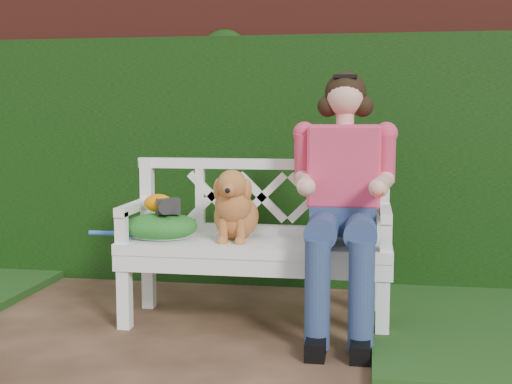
# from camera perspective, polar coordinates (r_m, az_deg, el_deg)

# --- Properties ---
(ground) EXTENTS (60.00, 60.00, 0.00)m
(ground) POSITION_cam_1_polar(r_m,az_deg,el_deg) (3.37, -10.04, -14.11)
(ground) COLOR black
(brick_wall) EXTENTS (10.00, 0.30, 2.20)m
(brick_wall) POSITION_cam_1_polar(r_m,az_deg,el_deg) (4.98, -2.99, 5.59)
(brick_wall) COLOR #5D221A
(brick_wall) RESTS_ON ground
(ivy_hedge) EXTENTS (10.00, 0.18, 1.70)m
(ivy_hedge) POSITION_cam_1_polar(r_m,az_deg,el_deg) (4.78, -3.54, 2.54)
(ivy_hedge) COLOR #173E0F
(ivy_hedge) RESTS_ON ground
(garden_bench) EXTENTS (1.64, 0.80, 0.48)m
(garden_bench) POSITION_cam_1_polar(r_m,az_deg,el_deg) (3.89, 0.00, -7.49)
(garden_bench) COLOR white
(garden_bench) RESTS_ON ground
(seated_woman) EXTENTS (0.83, 0.94, 1.39)m
(seated_woman) POSITION_cam_1_polar(r_m,az_deg,el_deg) (3.74, 7.29, -1.02)
(seated_woman) COLOR #E03657
(seated_woman) RESTS_ON ground
(dog) EXTENTS (0.32, 0.40, 0.41)m
(dog) POSITION_cam_1_polar(r_m,az_deg,el_deg) (3.81, -1.74, -0.99)
(dog) COLOR #BA6A35
(dog) RESTS_ON garden_bench
(tennis_racket) EXTENTS (0.68, 0.42, 0.03)m
(tennis_racket) POSITION_cam_1_polar(r_m,az_deg,el_deg) (3.95, -8.28, -3.54)
(tennis_racket) COLOR white
(tennis_racket) RESTS_ON garden_bench
(green_bag) EXTENTS (0.48, 0.41, 0.15)m
(green_bag) POSITION_cam_1_polar(r_m,az_deg,el_deg) (3.91, -7.99, -2.80)
(green_bag) COLOR green
(green_bag) RESTS_ON garden_bench
(camera_item) EXTENTS (0.16, 0.14, 0.09)m
(camera_item) POSITION_cam_1_polar(r_m,az_deg,el_deg) (3.86, -7.34, -1.16)
(camera_item) COLOR #272727
(camera_item) RESTS_ON green_bag
(baseball_glove) EXTENTS (0.17, 0.12, 0.10)m
(baseball_glove) POSITION_cam_1_polar(r_m,az_deg,el_deg) (3.92, -8.13, -0.92)
(baseball_glove) COLOR orange
(baseball_glove) RESTS_ON green_bag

